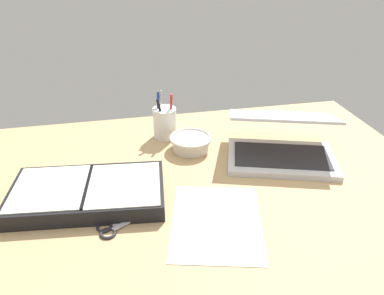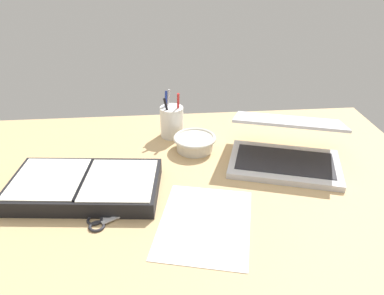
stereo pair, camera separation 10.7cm
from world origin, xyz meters
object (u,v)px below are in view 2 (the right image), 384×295
Objects in this scene: scissors at (102,221)px; bowl at (195,142)px; planner at (85,186)px; pen_cup at (172,121)px; laptop at (286,149)px.

bowl is at bearing 33.70° from scissors.
planner reaches higher than bowl.
bowl is 0.84× the size of pen_cup.
laptop is 3.05× the size of scissors.
laptop is 38.87cm from pen_cup.
laptop is 58.33cm from planner.
planner is (-57.33, -10.48, -2.41)cm from laptop.
laptop is 56.83cm from scissors.
pen_cup is (-6.79, 10.33, 2.79)cm from bowl.
bowl is 12.67cm from pen_cup.
scissors is at bearing -127.56° from bowl.
scissors is (-18.75, -43.54, -5.05)cm from pen_cup.
laptop reaches higher than bowl.
pen_cup is (-33.02, 20.50, 0.68)cm from laptop.
laptop is at bearing 5.25° from scissors.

